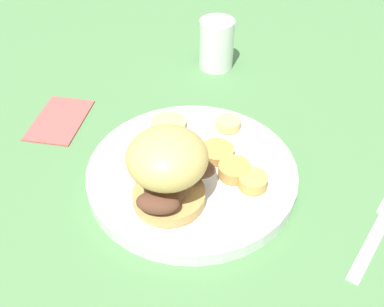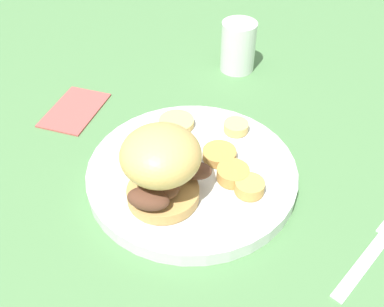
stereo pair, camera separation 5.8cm
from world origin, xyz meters
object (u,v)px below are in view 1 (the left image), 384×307
(sandwich, at_px, (168,168))
(drinking_glass, at_px, (217,44))
(fork, at_px, (378,231))
(dinner_plate, at_px, (192,172))

(sandwich, xyz_separation_m, drinking_glass, (0.19, -0.32, -0.03))
(drinking_glass, bearing_deg, fork, 157.74)
(dinner_plate, height_order, fork, dinner_plate)
(fork, bearing_deg, sandwich, 34.75)
(drinking_glass, bearing_deg, dinner_plate, 123.82)
(fork, height_order, drinking_glass, drinking_glass)
(dinner_plate, xyz_separation_m, drinking_glass, (0.17, -0.25, 0.03))
(fork, xyz_separation_m, drinking_glass, (0.40, -0.17, 0.04))
(sandwich, xyz_separation_m, fork, (-0.22, -0.15, -0.08))
(dinner_plate, distance_m, drinking_glass, 0.31)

